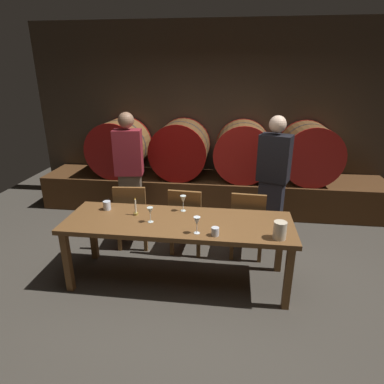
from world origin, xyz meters
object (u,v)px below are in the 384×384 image
object	(u,v)px
chair_center	(186,217)
candle_center	(136,210)
dining_table	(178,227)
wine_glass_center	(183,200)
chair_left	(132,213)
wine_barrel_far_left	(120,147)
wine_barrel_center_left	(181,149)
guest_right	(273,182)
wine_barrel_center_right	(243,151)
pitcher	(280,230)
cup_right	(215,232)
chair_right	(247,221)
wine_barrel_far_right	(309,153)
guest_left	(129,171)
cup_left	(107,205)
wine_glass_right	(197,222)
wine_glass_left	(150,211)

from	to	relation	value
chair_center	candle_center	world-z (taller)	candle_center
dining_table	wine_glass_center	xyz separation A→B (m)	(0.01, 0.26, 0.20)
chair_left	chair_center	xyz separation A→B (m)	(0.71, -0.04, 0.00)
wine_barrel_far_left	wine_barrel_center_left	world-z (taller)	same
chair_center	guest_right	distance (m)	1.19
wine_barrel_center_right	pitcher	bearing A→B (deg)	-82.62
cup_right	chair_right	bearing A→B (deg)	68.25
wine_barrel_far_right	wine_glass_center	bearing A→B (deg)	-132.28
chair_left	chair_center	size ratio (longest dim) A/B	1.00
wine_barrel_far_right	guest_left	bearing A→B (deg)	-160.80
guest_left	cup_right	world-z (taller)	guest_left
dining_table	wine_glass_center	distance (m)	0.33
wine_barrel_center_left	cup_left	xyz separation A→B (m)	(-0.53, -1.95, -0.22)
dining_table	wine_barrel_center_left	bearing A→B (deg)	98.39
guest_right	wine_glass_right	bearing A→B (deg)	76.42
wine_barrel_center_left	candle_center	size ratio (longest dim) A/B	4.48
pitcher	wine_glass_left	size ratio (longest dim) A/B	1.04
wine_glass_center	dining_table	bearing A→B (deg)	-93.25
chair_right	wine_glass_left	distance (m)	1.28
wine_barrel_far_right	cup_right	distance (m)	2.75
guest_right	wine_glass_right	size ratio (longest dim) A/B	9.91
chair_right	guest_left	world-z (taller)	guest_left
cup_right	wine_glass_right	bearing A→B (deg)	172.60
wine_barrel_far_right	guest_right	size ratio (longest dim) A/B	0.53
cup_right	pitcher	bearing A→B (deg)	1.76
wine_glass_right	cup_left	bearing A→B (deg)	157.68
chair_right	cup_right	distance (m)	0.98
guest_right	candle_center	size ratio (longest dim) A/B	8.39
chair_left	wine_glass_left	distance (m)	0.91
wine_barrel_center_left	wine_glass_center	xyz separation A→B (m)	(0.33, -1.87, -0.13)
guest_left	pitcher	distance (m)	2.42
candle_center	wine_glass_left	world-z (taller)	candle_center
guest_left	wine_glass_left	xyz separation A→B (m)	(0.62, -1.29, -0.02)
wine_barrel_center_left	cup_right	xyz separation A→B (m)	(0.72, -2.41, -0.22)
cup_right	wine_barrel_center_right	bearing A→B (deg)	83.13
dining_table	chair_left	size ratio (longest dim) A/B	2.72
chair_left	candle_center	xyz separation A→B (m)	(0.23, -0.56, 0.30)
wine_glass_center	wine_glass_right	size ratio (longest dim) A/B	1.05
chair_center	cup_right	distance (m)	1.01
guest_right	wine_glass_right	distance (m)	1.48
dining_table	wine_glass_left	distance (m)	0.34
chair_center	candle_center	distance (m)	0.77
dining_table	wine_glass_right	distance (m)	0.39
candle_center	wine_glass_center	xyz separation A→B (m)	(0.50, 0.17, 0.08)
wine_barrel_center_left	guest_left	world-z (taller)	guest_left
guest_right	pitcher	bearing A→B (deg)	108.05
wine_barrel_far_right	guest_left	size ratio (longest dim) A/B	0.54
guest_right	chair_left	bearing A→B (deg)	31.06
wine_glass_center	wine_glass_right	distance (m)	0.56
chair_left	candle_center	world-z (taller)	candle_center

